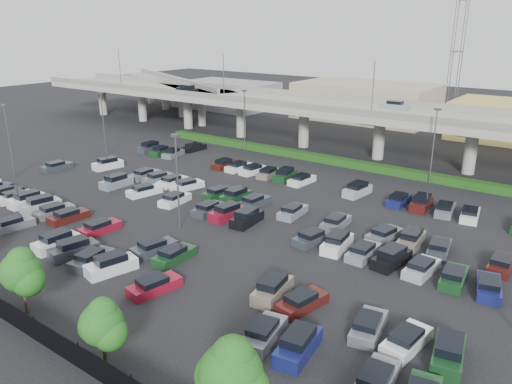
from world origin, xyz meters
TOP-DOWN VIEW (x-y plane):
  - ground at (0.00, 0.00)m, footprint 280.00×280.00m
  - overpass at (-0.21, 31.98)m, footprint 150.00×13.00m
  - on_ramp at (-52.10, 43.05)m, footprint 50.93×30.13m
  - hedge at (0.00, 25.00)m, footprint 66.00×1.60m
  - tree_row at (0.70, -26.53)m, footprint 65.07×3.66m
  - parked_cars at (0.61, -3.43)m, footprint 63.08×41.60m
  - light_poles at (-4.13, 2.00)m, footprint 66.90×48.38m
  - distant_buildings at (12.38, 61.81)m, footprint 138.00×24.00m
  - comm_tower at (4.00, 74.00)m, footprint 2.40×2.40m

SIDE VIEW (x-z plane):
  - ground at x=0.00m, z-range 0.00..0.00m
  - hedge at x=0.00m, z-range 0.00..1.10m
  - parked_cars at x=0.61m, z-range -0.22..1.45m
  - tree_row at x=0.70m, z-range 0.55..6.49m
  - distant_buildings at x=12.38m, z-range -0.76..8.24m
  - light_poles at x=-4.13m, z-range 1.09..11.39m
  - on_ramp at x=-52.10m, z-range 2.46..11.26m
  - overpass at x=-0.21m, z-range -0.93..14.87m
  - comm_tower at x=4.00m, z-range 0.61..30.61m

